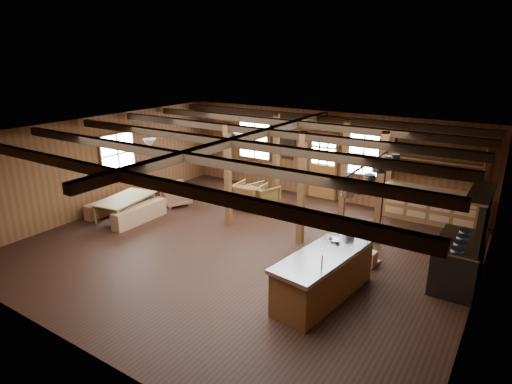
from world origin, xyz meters
TOP-DOWN VIEW (x-y plane):
  - room at (0.00, 0.00)m, footprint 10.04×9.04m
  - ceiling_joists at (0.00, 0.18)m, footprint 9.80×8.82m
  - timber_posts at (0.52, 2.08)m, footprint 3.95×2.35m
  - back_door at (0.00, 4.45)m, footprint 1.02×0.08m
  - window_back_left at (-2.60, 4.46)m, footprint 1.32×0.06m
  - window_back_right at (1.30, 4.46)m, footprint 1.02×0.06m
  - window_left at (-4.96, 0.50)m, footprint 0.14×1.24m
  - notice_boards at (-1.50, 4.46)m, footprint 1.08×0.03m
  - back_counter at (3.40, 4.20)m, footprint 2.55×0.60m
  - pendant_lamps at (-2.25, 1.00)m, footprint 1.86×2.36m
  - pot_rack at (2.94, 0.26)m, footprint 0.39×3.00m
  - kitchen_island at (2.52, -0.97)m, footprint 1.20×2.59m
  - step_stool at (2.82, 0.75)m, footprint 0.42×0.32m
  - commercial_range at (4.65, 0.96)m, footprint 0.85×1.66m
  - dining_table at (-3.90, -0.22)m, footprint 1.22×1.85m
  - bench_wall at (-4.65, -0.22)m, footprint 0.30×1.57m
  - bench_aisle at (-3.38, -0.22)m, footprint 0.33×1.74m
  - armchair_a at (-1.43, 2.38)m, footprint 0.89×0.91m
  - armchair_b at (-1.09, 2.58)m, footprint 0.99×1.01m
  - armchair_c at (-3.49, 1.38)m, footprint 1.03×1.04m
  - counter_pot at (2.57, 0.01)m, footprint 0.30×0.30m
  - bowl at (2.47, -0.41)m, footprint 0.27×0.27m

SIDE VIEW (x-z plane):
  - step_stool at x=2.82m, z-range 0.00..0.35m
  - bench_wall at x=-4.65m, z-range 0.00..0.43m
  - bench_aisle at x=-3.38m, z-range 0.00..0.48m
  - dining_table at x=-3.90m, z-range 0.00..0.61m
  - armchair_c at x=-3.49m, z-range 0.00..0.71m
  - armchair_b at x=-1.09m, z-range 0.00..0.75m
  - armchair_a at x=-1.43m, z-range 0.00..0.78m
  - kitchen_island at x=2.52m, z-range -0.12..1.08m
  - back_counter at x=3.40m, z-range -0.62..1.83m
  - commercial_range at x=4.65m, z-range -0.37..1.68m
  - back_door at x=0.00m, z-range -0.19..1.96m
  - bowl at x=2.47m, z-range 0.94..1.00m
  - counter_pot at x=2.57m, z-range 0.94..1.12m
  - room at x=0.00m, z-range -0.02..2.82m
  - timber_posts at x=0.52m, z-range 0.00..2.80m
  - window_back_left at x=-2.60m, z-range 0.94..2.26m
  - window_back_right at x=1.30m, z-range 0.94..2.26m
  - window_left at x=-4.96m, z-range 0.94..2.26m
  - notice_boards at x=-1.50m, z-range 1.19..2.09m
  - pendant_lamps at x=-2.25m, z-range 1.92..2.58m
  - pot_rack at x=2.94m, z-range 2.07..2.51m
  - ceiling_joists at x=0.00m, z-range 2.59..2.77m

